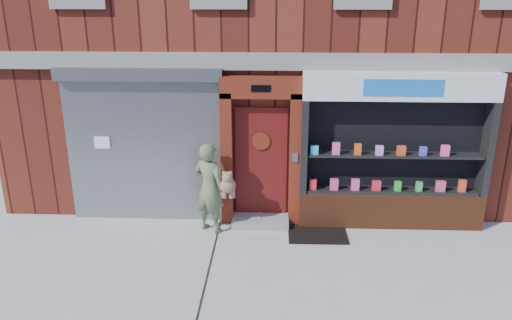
{
  "coord_description": "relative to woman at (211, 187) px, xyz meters",
  "views": [
    {
      "loc": [
        -0.48,
        -7.14,
        4.4
      ],
      "look_at": [
        -0.81,
        1.0,
        1.59
      ],
      "focal_mm": 35.0,
      "sensor_mm": 36.0,
      "label": 1
    }
  ],
  "objects": [
    {
      "name": "doormat",
      "position": [
        2.01,
        -0.11,
        -0.87
      ],
      "size": [
        1.1,
        0.78,
        0.03
      ],
      "primitive_type": "cube",
      "rotation": [
        0.0,
        0.0,
        0.01
      ],
      "color": "black",
      "rests_on": "ground"
    },
    {
      "name": "pharmacy_bay",
      "position": [
        3.42,
        0.38,
        0.49
      ],
      "size": [
        3.5,
        0.41,
        3.0
      ],
      "color": "brown",
      "rests_on": "ground"
    },
    {
      "name": "red_door_bay",
      "position": [
        0.92,
        0.42,
        0.57
      ],
      "size": [
        1.52,
        0.58,
        2.9
      ],
      "color": "#601D10",
      "rests_on": "ground"
    },
    {
      "name": "ground",
      "position": [
        1.67,
        -1.44,
        -0.88
      ],
      "size": [
        80.0,
        80.0,
        0.0
      ],
      "primitive_type": "plane",
      "color": "#9E9E99",
      "rests_on": "ground"
    },
    {
      "name": "building",
      "position": [
        1.67,
        4.56,
        3.12
      ],
      "size": [
        12.0,
        8.16,
        8.0
      ],
      "color": "#4C1911",
      "rests_on": "ground"
    },
    {
      "name": "shutter_bay",
      "position": [
        -1.33,
        0.49,
        0.84
      ],
      "size": [
        3.1,
        0.3,
        3.04
      ],
      "color": "gray",
      "rests_on": "ground"
    },
    {
      "name": "woman",
      "position": [
        0.0,
        0.0,
        0.0
      ],
      "size": [
        0.88,
        0.67,
        1.75
      ],
      "color": "#5E6C47",
      "rests_on": "ground"
    }
  ]
}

